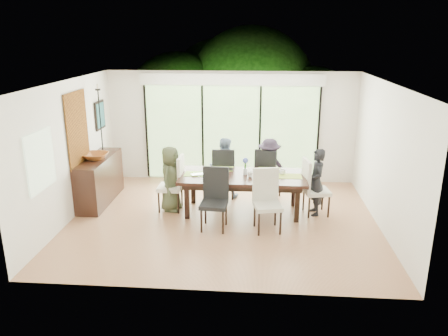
# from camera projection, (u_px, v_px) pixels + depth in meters

# --- Properties ---
(floor) EXTENTS (6.00, 5.00, 0.01)m
(floor) POSITION_uv_depth(u_px,v_px,m) (223.00, 220.00, 8.66)
(floor) COLOR brown
(floor) RESTS_ON ground
(ceiling) EXTENTS (6.00, 5.00, 0.01)m
(ceiling) POSITION_uv_depth(u_px,v_px,m) (223.00, 82.00, 7.86)
(ceiling) COLOR white
(ceiling) RESTS_ON wall_back
(wall_back) EXTENTS (6.00, 0.02, 2.70)m
(wall_back) POSITION_uv_depth(u_px,v_px,m) (231.00, 127.00, 10.65)
(wall_back) COLOR silver
(wall_back) RESTS_ON floor
(wall_front) EXTENTS (6.00, 0.02, 2.70)m
(wall_front) POSITION_uv_depth(u_px,v_px,m) (208.00, 204.00, 5.87)
(wall_front) COLOR silver
(wall_front) RESTS_ON floor
(wall_left) EXTENTS (0.02, 5.00, 2.70)m
(wall_left) POSITION_uv_depth(u_px,v_px,m) (69.00, 151.00, 8.49)
(wall_left) COLOR silver
(wall_left) RESTS_ON floor
(wall_right) EXTENTS (0.02, 5.00, 2.70)m
(wall_right) POSITION_uv_depth(u_px,v_px,m) (386.00, 158.00, 8.03)
(wall_right) COLOR white
(wall_right) RESTS_ON floor
(glass_doors) EXTENTS (4.20, 0.02, 2.30)m
(glass_doors) POSITION_uv_depth(u_px,v_px,m) (231.00, 133.00, 10.66)
(glass_doors) COLOR #598C3F
(glass_doors) RESTS_ON wall_back
(blinds_header) EXTENTS (4.40, 0.06, 0.28)m
(blinds_header) POSITION_uv_depth(u_px,v_px,m) (231.00, 80.00, 10.26)
(blinds_header) COLOR white
(blinds_header) RESTS_ON wall_back
(mullion_a) EXTENTS (0.05, 0.04, 2.30)m
(mullion_a) POSITION_uv_depth(u_px,v_px,m) (147.00, 132.00, 10.81)
(mullion_a) COLOR black
(mullion_a) RESTS_ON wall_back
(mullion_b) EXTENTS (0.05, 0.04, 2.30)m
(mullion_b) POSITION_uv_depth(u_px,v_px,m) (203.00, 133.00, 10.70)
(mullion_b) COLOR black
(mullion_b) RESTS_ON wall_back
(mullion_c) EXTENTS (0.05, 0.04, 2.30)m
(mullion_c) POSITION_uv_depth(u_px,v_px,m) (260.00, 134.00, 10.60)
(mullion_c) COLOR black
(mullion_c) RESTS_ON wall_back
(mullion_d) EXTENTS (0.05, 0.04, 2.30)m
(mullion_d) POSITION_uv_depth(u_px,v_px,m) (318.00, 135.00, 10.49)
(mullion_d) COLOR black
(mullion_d) RESTS_ON wall_back
(side_window) EXTENTS (0.02, 0.90, 1.00)m
(side_window) POSITION_uv_depth(u_px,v_px,m) (40.00, 161.00, 7.30)
(side_window) COLOR #8CAD7F
(side_window) RESTS_ON wall_left
(deck) EXTENTS (6.00, 1.80, 0.10)m
(deck) POSITION_uv_depth(u_px,v_px,m) (233.00, 171.00, 11.91)
(deck) COLOR brown
(deck) RESTS_ON ground
(rail_top) EXTENTS (6.00, 0.08, 0.06)m
(rail_top) POSITION_uv_depth(u_px,v_px,m) (235.00, 142.00, 12.50)
(rail_top) COLOR brown
(rail_top) RESTS_ON deck
(foliage_left) EXTENTS (3.20, 3.20, 3.20)m
(foliage_left) POSITION_uv_depth(u_px,v_px,m) (178.00, 105.00, 13.32)
(foliage_left) COLOR #14380F
(foliage_left) RESTS_ON ground
(foliage_mid) EXTENTS (4.00, 4.00, 4.00)m
(foliage_mid) POSITION_uv_depth(u_px,v_px,m) (251.00, 92.00, 13.62)
(foliage_mid) COLOR #14380F
(foliage_mid) RESTS_ON ground
(foliage_right) EXTENTS (2.80, 2.80, 2.80)m
(foliage_right) POSITION_uv_depth(u_px,v_px,m) (311.00, 114.00, 12.88)
(foliage_right) COLOR #14380F
(foliage_right) RESTS_ON ground
(foliage_far) EXTENTS (3.60, 3.60, 3.60)m
(foliage_far) POSITION_uv_depth(u_px,v_px,m) (221.00, 94.00, 14.42)
(foliage_far) COLOR #14380F
(foliage_far) RESTS_ON ground
(table_top) EXTENTS (2.54, 1.17, 0.06)m
(table_top) POSITION_uv_depth(u_px,v_px,m) (243.00, 177.00, 8.84)
(table_top) COLOR black
(table_top) RESTS_ON floor
(table_apron) EXTENTS (2.33, 0.95, 0.11)m
(table_apron) POSITION_uv_depth(u_px,v_px,m) (243.00, 181.00, 8.87)
(table_apron) COLOR black
(table_apron) RESTS_ON floor
(table_leg_fl) EXTENTS (0.10, 0.10, 0.73)m
(table_leg_fl) POSITION_uv_depth(u_px,v_px,m) (187.00, 201.00, 8.63)
(table_leg_fl) COLOR black
(table_leg_fl) RESTS_ON floor
(table_leg_fr) EXTENTS (0.10, 0.10, 0.73)m
(table_leg_fr) POSITION_uv_depth(u_px,v_px,m) (297.00, 204.00, 8.47)
(table_leg_fr) COLOR black
(table_leg_fr) RESTS_ON floor
(table_leg_bl) EXTENTS (0.10, 0.10, 0.73)m
(table_leg_bl) POSITION_uv_depth(u_px,v_px,m) (193.00, 187.00, 9.45)
(table_leg_bl) COLOR black
(table_leg_bl) RESTS_ON floor
(table_leg_br) EXTENTS (0.10, 0.10, 0.73)m
(table_leg_br) POSITION_uv_depth(u_px,v_px,m) (294.00, 189.00, 9.29)
(table_leg_br) COLOR black
(table_leg_br) RESTS_ON floor
(chair_left_end) EXTENTS (0.50, 0.50, 1.17)m
(chair_left_end) POSITION_uv_depth(u_px,v_px,m) (170.00, 183.00, 9.01)
(chair_left_end) COLOR white
(chair_left_end) RESTS_ON floor
(chair_right_end) EXTENTS (0.57, 0.57, 1.17)m
(chair_right_end) POSITION_uv_depth(u_px,v_px,m) (317.00, 187.00, 8.78)
(chair_right_end) COLOR silver
(chair_right_end) RESTS_ON floor
(chair_far_left) EXTENTS (0.50, 0.50, 1.17)m
(chair_far_left) POSITION_uv_depth(u_px,v_px,m) (224.00, 172.00, 9.74)
(chair_far_left) COLOR black
(chair_far_left) RESTS_ON floor
(chair_far_right) EXTENTS (0.63, 0.63, 1.17)m
(chair_far_right) POSITION_uv_depth(u_px,v_px,m) (269.00, 173.00, 9.66)
(chair_far_right) COLOR black
(chair_far_right) RESTS_ON floor
(chair_near_left) EXTENTS (0.52, 0.52, 1.17)m
(chair_near_left) POSITION_uv_depth(u_px,v_px,m) (214.00, 200.00, 8.10)
(chair_near_left) COLOR black
(chair_near_left) RESTS_ON floor
(chair_near_right) EXTENTS (0.58, 0.58, 1.17)m
(chair_near_right) POSITION_uv_depth(u_px,v_px,m) (268.00, 201.00, 8.03)
(chair_near_right) COLOR beige
(chair_near_right) RESTS_ON floor
(person_left_end) EXTENTS (0.52, 0.70, 1.37)m
(person_left_end) POSITION_uv_depth(u_px,v_px,m) (171.00, 178.00, 8.98)
(person_left_end) COLOR #444D33
(person_left_end) RESTS_ON floor
(person_right_end) EXTENTS (0.48, 0.69, 1.37)m
(person_right_end) POSITION_uv_depth(u_px,v_px,m) (316.00, 182.00, 8.75)
(person_right_end) COLOR black
(person_right_end) RESTS_ON floor
(person_far_left) EXTENTS (0.66, 0.44, 1.37)m
(person_far_left) POSITION_uv_depth(u_px,v_px,m) (224.00, 168.00, 9.69)
(person_far_left) COLOR #758AA9
(person_far_left) RESTS_ON floor
(person_far_right) EXTENTS (0.65, 0.42, 1.37)m
(person_far_right) POSITION_uv_depth(u_px,v_px,m) (269.00, 169.00, 9.61)
(person_far_right) COLOR #2A2131
(person_far_right) RESTS_ON floor
(placemat_left) EXTENTS (0.47, 0.34, 0.01)m
(placemat_left) POSITION_uv_depth(u_px,v_px,m) (196.00, 174.00, 8.90)
(placemat_left) COLOR #91C646
(placemat_left) RESTS_ON table_top
(placemat_right) EXTENTS (0.47, 0.34, 0.01)m
(placemat_right) POSITION_uv_depth(u_px,v_px,m) (290.00, 176.00, 8.76)
(placemat_right) COLOR #A3B540
(placemat_right) RESTS_ON table_top
(placemat_far_l) EXTENTS (0.47, 0.34, 0.01)m
(placemat_far_l) POSITION_uv_depth(u_px,v_px,m) (222.00, 169.00, 9.24)
(placemat_far_l) COLOR #9EC546
(placemat_far_l) RESTS_ON table_top
(placemat_far_r) EXTENTS (0.47, 0.34, 0.01)m
(placemat_far_r) POSITION_uv_depth(u_px,v_px,m) (270.00, 170.00, 9.17)
(placemat_far_r) COLOR #8CA33A
(placemat_far_r) RESTS_ON table_top
(placemat_paper) EXTENTS (0.47, 0.34, 0.01)m
(placemat_paper) POSITION_uv_depth(u_px,v_px,m) (214.00, 179.00, 8.59)
(placemat_paper) COLOR white
(placemat_paper) RESTS_ON table_top
(tablet_far_l) EXTENTS (0.28, 0.19, 0.01)m
(tablet_far_l) POSITION_uv_depth(u_px,v_px,m) (227.00, 169.00, 9.19)
(tablet_far_l) COLOR black
(tablet_far_l) RESTS_ON table_top
(tablet_far_r) EXTENTS (0.25, 0.18, 0.01)m
(tablet_far_r) POSITION_uv_depth(u_px,v_px,m) (267.00, 170.00, 9.12)
(tablet_far_r) COLOR black
(tablet_far_r) RESTS_ON table_top
(papers) EXTENTS (0.32, 0.23, 0.00)m
(papers) POSITION_uv_depth(u_px,v_px,m) (277.00, 177.00, 8.73)
(papers) COLOR white
(papers) RESTS_ON table_top
(platter_base) EXTENTS (0.28, 0.28, 0.03)m
(platter_base) POSITION_uv_depth(u_px,v_px,m) (214.00, 178.00, 8.58)
(platter_base) COLOR white
(platter_base) RESTS_ON table_top
(platter_snacks) EXTENTS (0.21, 0.21, 0.01)m
(platter_snacks) POSITION_uv_depth(u_px,v_px,m) (214.00, 177.00, 8.58)
(platter_snacks) COLOR #C58817
(platter_snacks) RESTS_ON table_top
(vase) EXTENTS (0.08, 0.08, 0.13)m
(vase) POSITION_uv_depth(u_px,v_px,m) (245.00, 171.00, 8.86)
(vase) COLOR silver
(vase) RESTS_ON table_top
(hyacinth_stems) EXTENTS (0.04, 0.04, 0.17)m
(hyacinth_stems) POSITION_uv_depth(u_px,v_px,m) (245.00, 165.00, 8.82)
(hyacinth_stems) COLOR #337226
(hyacinth_stems) RESTS_ON table_top
(hyacinth_blooms) EXTENTS (0.12, 0.12, 0.12)m
(hyacinth_blooms) POSITION_uv_depth(u_px,v_px,m) (245.00, 160.00, 8.79)
(hyacinth_blooms) COLOR #505DC8
(hyacinth_blooms) RESTS_ON table_top
(laptop) EXTENTS (0.41, 0.35, 0.03)m
(laptop) POSITION_uv_depth(u_px,v_px,m) (200.00, 175.00, 8.80)
(laptop) COLOR silver
(laptop) RESTS_ON table_top
(cup_a) EXTENTS (0.18, 0.18, 0.10)m
(cup_a) POSITION_uv_depth(u_px,v_px,m) (209.00, 170.00, 9.01)
(cup_a) COLOR white
(cup_a) RESTS_ON table_top
(cup_b) EXTENTS (0.15, 0.15, 0.10)m
(cup_b) POSITION_uv_depth(u_px,v_px,m) (250.00, 175.00, 8.71)
(cup_b) COLOR white
(cup_b) RESTS_ON table_top
(cup_c) EXTENTS (0.14, 0.14, 0.10)m
(cup_c) POSITION_uv_depth(u_px,v_px,m) (282.00, 172.00, 8.85)
(cup_c) COLOR white
(cup_c) RESTS_ON table_top
(book) EXTENTS (0.22, 0.27, 0.02)m
(book) POSITION_uv_depth(u_px,v_px,m) (255.00, 174.00, 8.86)
(book) COLOR white
(book) RESTS_ON table_top
(sideboard) EXTENTS (0.50, 1.77, 1.00)m
(sideboard) POSITION_uv_depth(u_px,v_px,m) (100.00, 180.00, 9.48)
(sideboard) COLOR black
(sideboard) RESTS_ON floor
(bowl) EXTENTS (0.53, 0.53, 0.13)m
(bowl) POSITION_uv_depth(u_px,v_px,m) (96.00, 156.00, 9.22)
(bowl) COLOR brown
(bowl) RESTS_ON sideboard
(candlestick_base) EXTENTS (0.11, 0.11, 0.04)m
(candlestick_base) POSITION_uv_depth(u_px,v_px,m) (103.00, 152.00, 9.66)
(candlestick_base) COLOR black
(candlestick_base) RESTS_ON sideboard
(candlestick_shaft) EXTENTS (0.03, 0.03, 1.38)m
(candlestick_shaft) POSITION_uv_depth(u_px,v_px,m) (100.00, 121.00, 9.45)
(candlestick_shaft) COLOR black
(candlestick_shaft) RESTS_ON sideboard
(candlestick_pan) EXTENTS (0.11, 0.11, 0.03)m
(candlestick_pan) POSITION_uv_depth(u_px,v_px,m) (98.00, 90.00, 9.25)
(candlestick_pan) COLOR black
(candlestick_pan) RESTS_ON sideboard
(candle) EXTENTS (0.04, 0.04, 0.11)m
(candle) POSITION_uv_depth(u_px,v_px,m) (97.00, 86.00, 9.23)
(candle) COLOR silver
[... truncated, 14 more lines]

